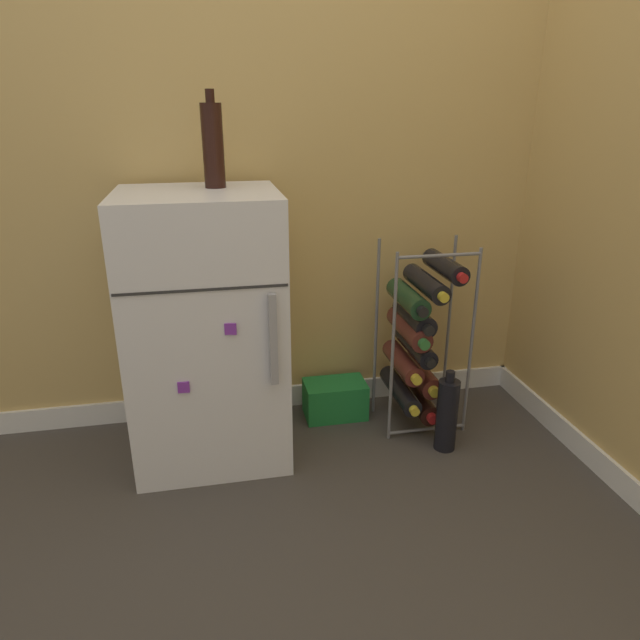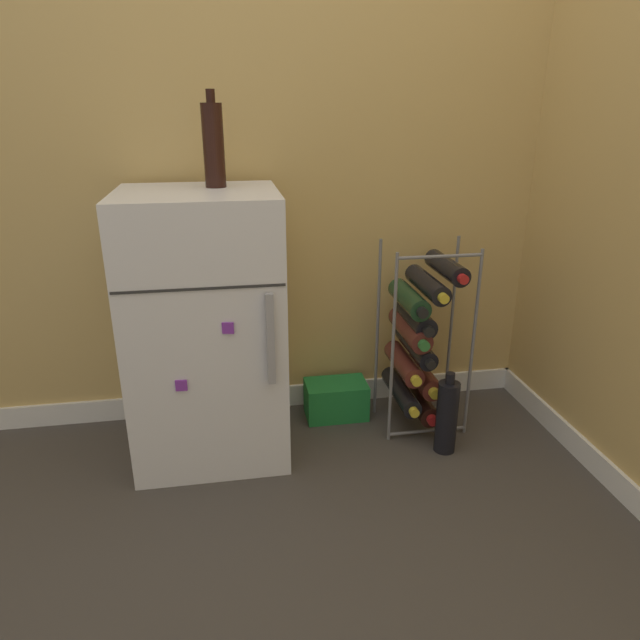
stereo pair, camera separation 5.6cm
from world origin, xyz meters
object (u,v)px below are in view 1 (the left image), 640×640
Objects in this scene: wine_rack at (416,339)px; soda_box at (335,399)px; mini_fridge at (206,330)px; fridge_top_bottle at (213,145)px; loose_bottle_floor at (447,414)px.

soda_box is (-0.29, 0.11, -0.28)m from wine_rack.
fridge_top_bottle reaches higher than mini_fridge.
mini_fridge is 3.12× the size of fridge_top_bottle.
soda_box is 0.78× the size of loose_bottle_floor.
wine_rack is 0.42m from soda_box.
soda_box is 0.47m from loose_bottle_floor.
loose_bottle_floor is (0.83, -0.17, -0.33)m from mini_fridge.
mini_fridge reaches higher than loose_bottle_floor.
fridge_top_bottle is at bearing 176.52° from wine_rack.
loose_bottle_floor is at bearing -17.82° from fridge_top_bottle.
loose_bottle_floor is at bearing -42.17° from soda_box.
soda_box is at bearing 8.67° from fridge_top_bottle.
mini_fridge is 0.91m from loose_bottle_floor.
wine_rack is at bearing 105.79° from loose_bottle_floor.
mini_fridge is 0.78m from wine_rack.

